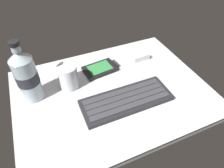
{
  "coord_description": "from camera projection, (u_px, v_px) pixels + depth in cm",
  "views": [
    {
      "loc": [
        -18.7,
        -43.36,
        48.16
      ],
      "look_at": [
        0.0,
        0.0,
        3.0
      ],
      "focal_mm": 31.89,
      "sensor_mm": 36.0,
      "label": 1
    }
  ],
  "objects": [
    {
      "name": "charger_block",
      "position": [
        139.0,
        55.0,
        0.8
      ],
      "size": [
        7.17,
        5.81,
        2.4
      ],
      "primitive_type": "cube",
      "rotation": [
        0.0,
        0.0,
        0.03
      ],
      "color": "white",
      "rests_on": "ground_plane"
    },
    {
      "name": "handheld_device",
      "position": [
        101.0,
        68.0,
        0.75
      ],
      "size": [
        13.37,
        8.93,
        1.5
      ],
      "color": "black",
      "rests_on": "ground_plane"
    },
    {
      "name": "juice_cup",
      "position": [
        68.0,
        78.0,
        0.66
      ],
      "size": [
        6.4,
        6.4,
        8.5
      ],
      "color": "silver",
      "rests_on": "ground_plane"
    },
    {
      "name": "keyboard",
      "position": [
        126.0,
        100.0,
        0.63
      ],
      "size": [
        29.05,
        11.14,
        1.7
      ],
      "color": "#232328",
      "rests_on": "ground_plane"
    },
    {
      "name": "ground_plane",
      "position": [
        112.0,
        93.0,
        0.68
      ],
      "size": [
        64.0,
        48.0,
        2.8
      ],
      "color": "silver"
    },
    {
      "name": "water_bottle",
      "position": [
        27.0,
        76.0,
        0.59
      ],
      "size": [
        6.73,
        6.73,
        20.8
      ],
      "color": "silver",
      "rests_on": "ground_plane"
    }
  ]
}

